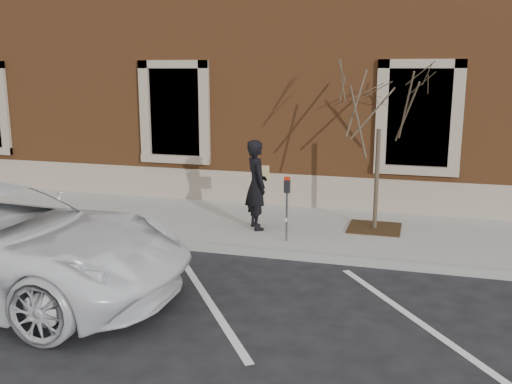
% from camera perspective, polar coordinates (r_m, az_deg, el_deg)
% --- Properties ---
extents(ground, '(120.00, 120.00, 0.00)m').
position_cam_1_polar(ground, '(11.02, -0.88, -6.24)').
color(ground, '#28282B').
rests_on(ground, ground).
extents(sidewalk_near, '(40.00, 3.50, 0.15)m').
position_cam_1_polar(sidewalk_near, '(12.60, 1.46, -3.49)').
color(sidewalk_near, '#AAA9A0').
rests_on(sidewalk_near, ground).
extents(curb_near, '(40.00, 0.12, 0.15)m').
position_cam_1_polar(curb_near, '(10.95, -0.95, -5.95)').
color(curb_near, '#9E9E99').
rests_on(curb_near, ground).
extents(parking_stripes, '(28.00, 4.40, 0.01)m').
position_cam_1_polar(parking_stripes, '(9.07, -5.03, -10.43)').
color(parking_stripes, silver).
rests_on(parking_stripes, ground).
extents(building_civic, '(40.00, 8.62, 8.00)m').
position_cam_1_polar(building_civic, '(18.00, 6.55, 13.76)').
color(building_civic, brown).
rests_on(building_civic, ground).
extents(man, '(0.76, 0.83, 1.90)m').
position_cam_1_polar(man, '(11.98, 0.04, 0.73)').
color(man, black).
rests_on(man, sidewalk_near).
extents(parking_meter, '(0.12, 0.09, 1.29)m').
position_cam_1_polar(parking_meter, '(11.12, 3.11, -0.48)').
color(parking_meter, '#595B60').
rests_on(parking_meter, sidewalk_near).
extents(tree_grate, '(1.10, 1.10, 0.03)m').
position_cam_1_polar(tree_grate, '(12.44, 11.76, -3.53)').
color(tree_grate, '#3E2714').
rests_on(tree_grate, sidewalk_near).
extents(sapling, '(2.32, 2.32, 3.86)m').
position_cam_1_polar(sapling, '(12.01, 12.32, 8.91)').
color(sapling, '#4E402F').
rests_on(sapling, sidewalk_near).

